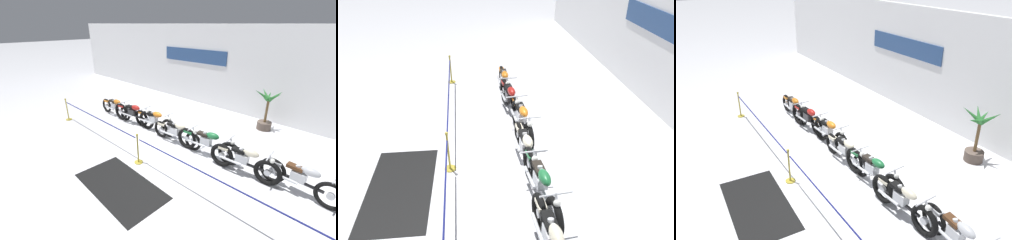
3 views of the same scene
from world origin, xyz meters
TOP-DOWN VIEW (x-y plane):
  - ground_plane at (0.00, 0.00)m, footprint 120.00×120.00m
  - motorcycle_orange_0 at (-4.04, 0.52)m, footprint 2.27×0.62m
  - motorcycle_red_1 at (-2.65, 0.52)m, footprint 2.44×0.62m
  - motorcycle_orange_2 at (-1.43, 0.67)m, footprint 2.30×0.62m
  - motorcycle_cream_3 at (-0.08, 0.52)m, footprint 2.23×0.62m
  - motorcycle_green_4 at (1.27, 0.59)m, footprint 2.43×0.62m
  - stanchion_far_left at (-1.40, -1.30)m, footprint 10.63×0.28m
  - stanchion_mid_left at (-0.10, -1.30)m, footprint 0.28×0.28m
  - floor_banner at (0.43, -2.41)m, footprint 2.83×1.54m

SIDE VIEW (x-z plane):
  - ground_plane at x=0.00m, z-range 0.00..0.00m
  - floor_banner at x=0.43m, z-range 0.00..0.01m
  - stanchion_mid_left at x=-0.10m, z-range -0.17..0.88m
  - motorcycle_cream_3 at x=-0.08m, z-range 0.00..0.92m
  - motorcycle_orange_0 at x=-4.04m, z-range 0.00..0.93m
  - motorcycle_orange_2 at x=-1.43m, z-range 0.00..0.95m
  - motorcycle_green_4 at x=1.27m, z-range -0.01..0.96m
  - motorcycle_red_1 at x=-2.65m, z-range -0.01..0.97m
  - stanchion_far_left at x=-1.40m, z-range 0.21..1.27m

